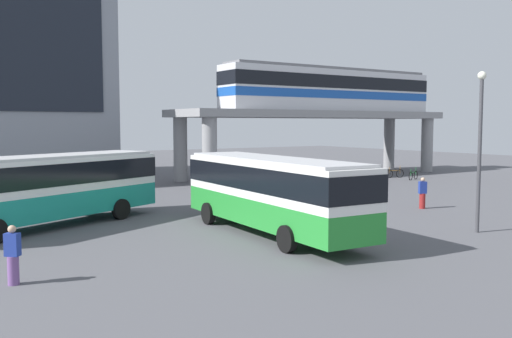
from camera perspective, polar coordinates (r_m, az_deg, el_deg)
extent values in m
plane|color=#515156|center=(34.26, -6.00, -3.13)|extent=(120.00, 120.00, 0.00)
cube|color=gray|center=(49.45, 6.06, 5.54)|extent=(26.14, 6.47, 0.60)
cylinder|color=gray|center=(40.80, -4.76, 1.73)|extent=(1.10, 1.10, 5.12)
cylinder|color=gray|center=(56.16, 17.05, 2.34)|extent=(1.10, 1.10, 5.12)
cylinder|color=gray|center=(45.14, -7.72, 1.98)|extent=(1.10, 1.10, 5.12)
cylinder|color=gray|center=(59.38, 13.43, 2.53)|extent=(1.10, 1.10, 5.12)
cube|color=silver|center=(50.72, 7.71, 7.88)|extent=(21.77, 2.90, 3.60)
cube|color=#194CA5|center=(50.70, 7.71, 7.47)|extent=(21.83, 2.96, 0.70)
cube|color=black|center=(50.76, 7.72, 8.69)|extent=(21.83, 2.96, 1.10)
cube|color=slate|center=(50.86, 7.73, 10.04)|extent=(20.90, 2.61, 0.24)
cube|color=#268C33|center=(23.34, 1.59, -4.16)|extent=(3.12, 11.12, 1.10)
cube|color=white|center=(23.18, 1.59, -0.99)|extent=(3.12, 11.12, 1.50)
cube|color=black|center=(23.17, 1.59, -0.80)|extent=(3.16, 11.17, 0.96)
cube|color=silver|center=(23.11, 1.60, 1.01)|extent=(2.96, 10.57, 0.12)
cylinder|color=black|center=(25.90, -4.89, -4.53)|extent=(0.34, 1.01, 1.00)
cylinder|color=black|center=(27.05, -0.08, -4.12)|extent=(0.34, 1.01, 1.00)
cylinder|color=black|center=(20.22, 3.16, -7.13)|extent=(0.34, 1.01, 1.00)
cylinder|color=black|center=(21.67, 8.73, -6.38)|extent=(0.34, 1.01, 1.00)
cube|color=teal|center=(26.71, -20.25, -3.33)|extent=(11.05, 6.84, 1.10)
cube|color=white|center=(26.56, -20.33, -0.55)|extent=(11.05, 6.84, 1.50)
cube|color=black|center=(26.56, -20.33, -0.39)|extent=(11.10, 6.89, 0.96)
cube|color=silver|center=(26.51, -20.38, 1.19)|extent=(10.49, 6.50, 0.12)
cylinder|color=black|center=(27.84, -13.60, -4.00)|extent=(1.03, 0.67, 1.00)
cylinder|color=black|center=(29.67, -16.98, -3.55)|extent=(1.03, 0.67, 1.00)
torus|color=black|center=(48.47, 15.98, -0.60)|extent=(0.72, 0.29, 0.74)
torus|color=black|center=(47.50, 15.50, -0.69)|extent=(0.72, 0.29, 0.74)
cylinder|color=#1E7F33|center=(47.96, 15.75, -0.31)|extent=(1.01, 0.38, 0.05)
cylinder|color=#1E7F33|center=(47.47, 15.51, -0.33)|extent=(0.04, 0.04, 0.55)
cylinder|color=#1E7F33|center=(48.44, 15.99, -0.19)|extent=(0.04, 0.04, 0.65)
torus|color=black|center=(42.37, 6.59, -1.19)|extent=(0.73, 0.23, 0.74)
torus|color=black|center=(41.53, 5.72, -1.29)|extent=(0.73, 0.23, 0.74)
cylinder|color=orange|center=(41.92, 6.16, -0.86)|extent=(1.03, 0.29, 0.05)
cylinder|color=orange|center=(41.50, 5.73, -0.88)|extent=(0.04, 0.04, 0.55)
cylinder|color=orange|center=(42.33, 6.60, -0.71)|extent=(0.04, 0.04, 0.65)
torus|color=black|center=(43.65, 5.49, -1.00)|extent=(0.72, 0.30, 0.74)
torus|color=black|center=(43.31, 4.18, -1.04)|extent=(0.72, 0.30, 0.74)
cylinder|color=black|center=(43.45, 4.84, -0.65)|extent=(1.01, 0.39, 0.05)
cylinder|color=black|center=(43.28, 4.18, -0.64)|extent=(0.04, 0.04, 0.55)
cylinder|color=black|center=(43.62, 5.49, -0.55)|extent=(0.04, 0.04, 0.65)
torus|color=black|center=(49.59, 14.47, -0.45)|extent=(0.73, 0.27, 0.74)
torus|color=black|center=(49.05, 13.42, -0.49)|extent=(0.73, 0.27, 0.74)
cylinder|color=#996626|center=(49.29, 13.96, -0.15)|extent=(1.02, 0.35, 0.05)
cylinder|color=#996626|center=(49.02, 13.43, -0.14)|extent=(0.04, 0.04, 0.55)
cylinder|color=#996626|center=(49.56, 14.48, -0.05)|extent=(0.04, 0.04, 0.65)
torus|color=black|center=(47.01, 10.84, -0.66)|extent=(0.74, 0.09, 0.74)
torus|color=black|center=(46.26, 9.93, -0.73)|extent=(0.74, 0.09, 0.74)
cylinder|color=#1E3FA5|center=(46.61, 10.39, -0.36)|extent=(1.05, 0.09, 0.05)
cylinder|color=#1E3FA5|center=(46.23, 9.94, -0.36)|extent=(0.04, 0.04, 0.55)
cylinder|color=#1E3FA5|center=(46.98, 10.84, -0.24)|extent=(0.04, 0.04, 0.65)
torus|color=black|center=(39.13, 3.50, -1.65)|extent=(0.74, 0.06, 0.74)
torus|color=black|center=(38.51, 2.25, -1.74)|extent=(0.74, 0.06, 0.74)
cylinder|color=#B21E1E|center=(38.78, 2.88, -1.28)|extent=(1.05, 0.05, 0.05)
cylinder|color=#B21E1E|center=(38.47, 2.25, -1.30)|extent=(0.04, 0.04, 0.55)
cylinder|color=#B21E1E|center=(39.09, 3.50, -1.14)|extent=(0.04, 0.04, 0.65)
cylinder|color=maroon|center=(31.83, 16.60, -3.15)|extent=(0.32, 0.32, 0.83)
cube|color=navy|center=(31.74, 16.63, -1.82)|extent=(0.47, 0.41, 0.66)
sphere|color=tan|center=(31.69, 16.65, -1.03)|extent=(0.22, 0.22, 0.22)
cylinder|color=#26262D|center=(38.59, 6.90, -1.63)|extent=(0.32, 0.32, 0.85)
cube|color=#33663F|center=(38.52, 6.91, -0.50)|extent=(0.37, 0.46, 0.68)
sphere|color=tan|center=(38.48, 6.91, 0.18)|extent=(0.23, 0.23, 0.23)
cylinder|color=#724C8C|center=(17.73, -23.52, -9.46)|extent=(0.32, 0.32, 0.84)
cube|color=navy|center=(17.57, -23.60, -7.07)|extent=(0.47, 0.46, 0.67)
sphere|color=tan|center=(17.49, -23.64, -5.64)|extent=(0.23, 0.23, 0.23)
cylinder|color=#3F3F44|center=(25.38, 21.83, 1.18)|extent=(0.16, 0.16, 6.47)
sphere|color=silver|center=(25.42, 22.06, 8.82)|extent=(0.36, 0.36, 0.36)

